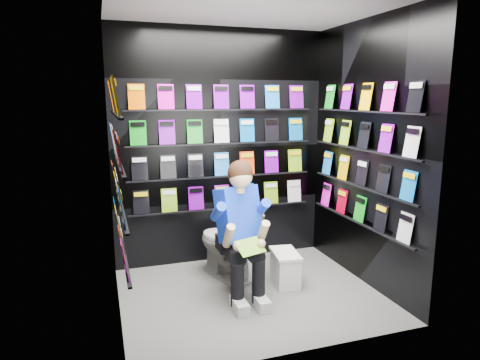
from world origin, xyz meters
name	(u,v)px	position (x,y,z in m)	size (l,w,h in m)	color
floor	(250,294)	(0.00, 0.00, 0.00)	(2.40, 2.40, 0.00)	#60605E
ceiling	(252,7)	(0.00, 0.00, 2.60)	(2.40, 2.40, 0.00)	white
wall_back	(221,148)	(0.00, 1.00, 1.30)	(2.40, 0.04, 2.60)	black
wall_front	(300,180)	(0.00, -1.00, 1.30)	(2.40, 0.04, 2.60)	black
wall_left	(112,167)	(-1.20, 0.00, 1.30)	(0.04, 2.00, 2.60)	black
wall_right	(366,154)	(1.20, 0.00, 1.30)	(0.04, 2.00, 2.60)	black
comics_back	(222,148)	(0.00, 0.97, 1.31)	(2.10, 0.06, 1.37)	#E3431A
comics_left	(116,166)	(-1.17, 0.00, 1.31)	(0.06, 1.70, 1.37)	#E3431A
comics_right	(363,154)	(1.17, 0.00, 1.31)	(0.06, 1.70, 1.37)	#E3431A
toilet	(226,243)	(-0.10, 0.47, 0.37)	(0.42, 0.75, 0.73)	white
longbox	(285,269)	(0.42, 0.13, 0.15)	(0.22, 0.40, 0.30)	white
longbox_lid	(285,254)	(0.42, 0.13, 0.32)	(0.24, 0.42, 0.03)	white
reader	(238,215)	(-0.10, 0.09, 0.77)	(0.52, 0.76, 1.40)	#0733E9
held_comic	(250,247)	(-0.10, -0.26, 0.58)	(0.25, 0.01, 0.18)	green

